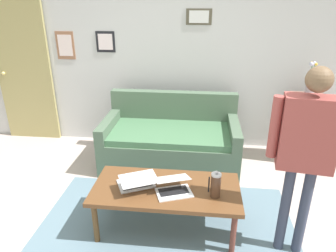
% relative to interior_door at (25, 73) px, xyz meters
% --- Properties ---
extents(ground_plane, '(7.68, 7.68, 0.00)m').
position_rel_interior_door_xyz_m(ground_plane, '(-2.23, 2.11, -1.02)').
color(ground_plane, '#BAA9A1').
extents(area_rug, '(2.45, 1.72, 0.01)m').
position_rel_interior_door_xyz_m(area_rug, '(-2.32, 1.97, -1.02)').
color(area_rug, slate).
rests_on(area_rug, ground_plane).
extents(back_wall, '(7.04, 0.11, 2.70)m').
position_rel_interior_door_xyz_m(back_wall, '(-2.23, -0.09, 0.33)').
color(back_wall, silver).
rests_on(back_wall, ground_plane).
extents(interior_door, '(0.82, 0.09, 2.05)m').
position_rel_interior_door_xyz_m(interior_door, '(0.00, 0.00, 0.00)').
color(interior_door, '#A09259').
rests_on(interior_door, ground_plane).
extents(couch, '(1.72, 0.92, 0.88)m').
position_rel_interior_door_xyz_m(couch, '(-2.23, 0.58, -0.72)').
color(couch, '#4C634D').
rests_on(couch, ground_plane).
extents(coffee_table, '(1.34, 0.64, 0.45)m').
position_rel_interior_door_xyz_m(coffee_table, '(-2.32, 1.87, -0.62)').
color(coffee_table, brown).
rests_on(coffee_table, ground_plane).
extents(laptop_left, '(0.44, 0.44, 0.13)m').
position_rel_interior_door_xyz_m(laptop_left, '(-2.05, 1.88, -0.52)').
color(laptop_left, silver).
rests_on(laptop_left, coffee_table).
extents(laptop_center, '(0.38, 0.36, 0.14)m').
position_rel_interior_door_xyz_m(laptop_center, '(-2.39, 1.93, -0.53)').
color(laptop_center, silver).
rests_on(laptop_center, coffee_table).
extents(french_press, '(0.11, 0.09, 0.26)m').
position_rel_interior_door_xyz_m(french_press, '(-2.76, 1.96, -0.46)').
color(french_press, '#4C3323').
rests_on(french_press, coffee_table).
extents(side_shelf, '(0.42, 0.32, 0.91)m').
position_rel_interior_door_xyz_m(side_shelf, '(-3.96, 0.31, -0.57)').
color(side_shelf, '#855A4D').
rests_on(side_shelf, ground_plane).
extents(flower_vase, '(0.11, 0.11, 0.42)m').
position_rel_interior_door_xyz_m(flower_vase, '(-3.96, 0.31, 0.03)').
color(flower_vase, '#A3949D').
rests_on(flower_vase, side_shelf).
extents(person_standing, '(0.58, 0.24, 1.62)m').
position_rel_interior_door_xyz_m(person_standing, '(-3.41, 2.03, 0.01)').
color(person_standing, '#373D50').
rests_on(person_standing, ground_plane).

